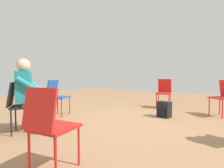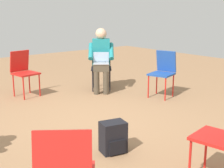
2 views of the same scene
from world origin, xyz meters
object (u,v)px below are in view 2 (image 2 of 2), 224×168
Objects in this scene: person_with_laptop at (101,57)px; backpack_near_laptop_user at (113,139)px; chair_west at (163,70)px; chair_southwest at (101,65)px; chair_south at (23,70)px.

person_with_laptop is 2.83m from backpack_near_laptop_user.
person_with_laptop is (0.64, -1.05, 0.20)m from chair_west.
chair_southwest is at bearing -90.00° from person_with_laptop.
chair_south is 1.00× the size of chair_southwest.
chair_southwest reaches higher than backpack_near_laptop_user.
chair_southwest is 0.26m from person_with_laptop.
chair_south is at bearing -94.37° from backpack_near_laptop_user.
chair_southwest is (-1.45, 0.49, 0.00)m from chair_south.
person_with_laptop reaches higher than chair_southwest.
chair_west is at bearing 159.01° from person_with_laptop.
chair_southwest is 2.97m from backpack_near_laptop_user.
chair_west is 1.25m from person_with_laptop.
chair_south is 2.36× the size of backpack_near_laptop_user.
chair_south is 0.69× the size of person_with_laptop.
person_with_laptop is at bearing 90.00° from chair_southwest.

